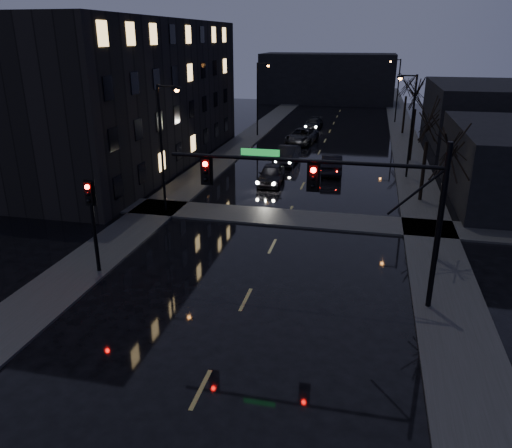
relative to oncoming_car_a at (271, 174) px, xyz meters
The scene contains 22 objects.
ground 26.11m from the oncoming_car_a, 84.66° to the right, with size 160.00×160.00×0.00m, color black.
sidewalk_left 10.89m from the oncoming_car_a, 123.96° to the left, with size 3.00×140.00×0.12m, color #2D2D2B.
sidewalk_right 14.18m from the oncoming_car_a, 39.51° to the left, with size 3.00×140.00×0.12m, color #2D2D2B.
sidewalk_cross 7.90m from the oncoming_car_a, 72.02° to the right, with size 40.00×3.00×0.12m, color #2D2D2B.
apartment_block 15.54m from the oncoming_car_a, 164.09° to the left, with size 12.00×30.00×12.00m, color black.
commercial_right_far 29.45m from the oncoming_car_a, 48.56° to the left, with size 12.00×18.00×6.00m, color black.
far_block 52.12m from the oncoming_car_a, 90.63° to the left, with size 22.00×10.00×8.00m, color black.
signal_mast 18.58m from the oncoming_car_a, 69.72° to the right, with size 11.11×0.41×7.00m.
signal_pole_left 17.88m from the oncoming_car_a, 106.61° to the right, with size 0.35×0.41×4.53m.
tree_near 17.05m from the oncoming_car_a, 47.91° to the right, with size 3.52×3.52×8.08m.
tree_mid_a 12.12m from the oncoming_car_a, 10.40° to the right, with size 3.30×3.30×7.58m.
tree_mid_b 15.87m from the oncoming_car_a, 42.75° to the left, with size 3.74×3.74×8.59m.
tree_far 26.87m from the oncoming_car_a, 65.72° to the left, with size 3.43×3.43×7.88m.
streetlight_l_near 10.32m from the oncoming_car_a, 122.82° to the right, with size 1.53×0.28×8.00m.
streetlight_l_far 20.10m from the oncoming_car_a, 105.16° to the left, with size 1.53×0.28×8.00m.
streetlight_r_mid 11.51m from the oncoming_car_a, 21.83° to the left, with size 1.53×0.28×8.00m.
streetlight_r_far 33.78m from the oncoming_car_a, 72.63° to the left, with size 1.53×0.28×8.00m.
oncoming_car_a is the anchor object (origin of this frame).
oncoming_car_b 6.71m from the oncoming_car_a, 89.24° to the left, with size 1.64×4.70×1.55m, color black.
oncoming_car_c 16.03m from the oncoming_car_a, 89.51° to the left, with size 2.59×5.62×1.56m, color black.
oncoming_car_d 24.91m from the oncoming_car_a, 89.38° to the left, with size 1.83×4.51×1.31m, color black.
lead_car 6.02m from the oncoming_car_a, 45.11° to the left, with size 1.66×4.76×1.57m, color black.
Camera 1 is at (4.65, -10.41, 10.64)m, focal length 35.00 mm.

